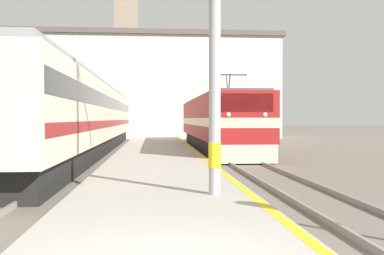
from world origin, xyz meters
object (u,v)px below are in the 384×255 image
at_px(locomotive_train, 216,123).
at_px(passenger_train, 88,117).
at_px(clock_tower, 126,27).
at_px(catenary_mast, 219,28).

bearing_deg(locomotive_train, passenger_train, -164.22).
bearing_deg(clock_tower, catenary_mast, -84.22).
distance_m(locomotive_train, passenger_train, 8.14).
bearing_deg(locomotive_train, catenary_mast, -97.68).
bearing_deg(clock_tower, locomotive_train, -76.80).
distance_m(passenger_train, catenary_mast, 17.23).
bearing_deg(clock_tower, passenger_train, -90.26).
bearing_deg(catenary_mast, passenger_train, 108.17).
height_order(passenger_train, catenary_mast, catenary_mast).
xyz_separation_m(passenger_train, clock_tower, (0.16, 34.92, 12.24)).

